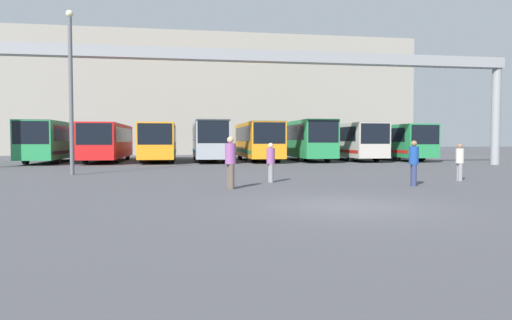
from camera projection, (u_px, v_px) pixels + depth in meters
name	position (u px, v px, depth m)	size (l,w,h in m)	color
ground_plane	(346.00, 207.00, 11.79)	(200.00, 200.00, 0.00)	#47474C
building_backdrop	(214.00, 98.00, 59.52)	(49.49, 12.00, 14.49)	gray
overhead_gantry	(248.00, 67.00, 28.89)	(35.54, 0.80, 7.40)	gray
bus_slot_0	(53.00, 139.00, 35.42)	(2.53, 10.80, 3.09)	#268C4C
bus_slot_1	(108.00, 140.00, 36.60)	(2.59, 11.88, 2.98)	red
bus_slot_2	(159.00, 140.00, 37.25)	(2.59, 11.90, 2.99)	orange
bus_slot_3	(209.00, 139.00, 37.45)	(2.43, 11.01, 3.20)	#999EA5
bus_slot_4	(258.00, 139.00, 37.78)	(2.58, 10.37, 3.11)	orange
bus_slot_5	(304.00, 138.00, 38.64)	(2.53, 10.82, 3.28)	#268C4C
bus_slot_6	(351.00, 140.00, 38.98)	(2.53, 10.20, 3.07)	beige
bus_slot_7	(391.00, 140.00, 40.21)	(2.52, 11.38, 2.98)	#268C4C
pedestrian_near_center	(271.00, 162.00, 18.49)	(0.33, 0.33, 1.60)	gray
pedestrian_far_center	(230.00, 161.00, 16.03)	(0.38, 0.38, 1.85)	brown
pedestrian_near_right	(414.00, 162.00, 17.09)	(0.35, 0.35, 1.70)	navy
pedestrian_mid_right	(460.00, 161.00, 19.20)	(0.33, 0.33, 1.57)	gray
lamp_post	(71.00, 86.00, 22.27)	(0.36, 0.36, 8.03)	#595B60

